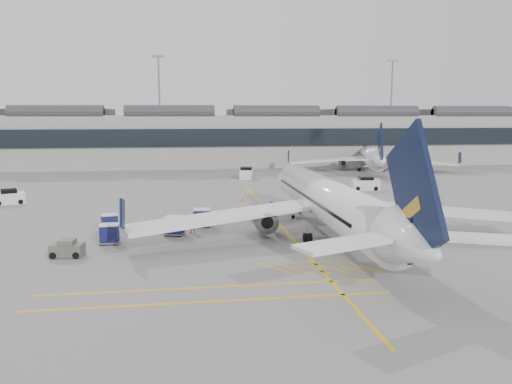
{
  "coord_description": "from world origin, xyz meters",
  "views": [
    {
      "loc": [
        0.5,
        -40.63,
        10.8
      ],
      "look_at": [
        6.97,
        3.66,
        4.0
      ],
      "focal_mm": 35.0,
      "sensor_mm": 36.0,
      "label": 1
    }
  ],
  "objects": [
    {
      "name": "ground",
      "position": [
        0.0,
        0.0,
        0.0
      ],
      "size": [
        220.0,
        220.0,
        0.0
      ],
      "primitive_type": "plane",
      "color": "gray",
      "rests_on": "ground"
    },
    {
      "name": "apron_markings",
      "position": [
        10.0,
        10.0,
        0.01
      ],
      "size": [
        0.25,
        60.0,
        0.01
      ],
      "primitive_type": "cube",
      "color": "gold",
      "rests_on": "ground"
    },
    {
      "name": "baggage_cart_b",
      "position": [
        2.2,
        7.94,
        0.96
      ],
      "size": [
        1.86,
        1.6,
        1.79
      ],
      "rotation": [
        0.0,
        0.0,
        -0.13
      ],
      "color": "gray",
      "rests_on": "ground"
    },
    {
      "name": "airliner_main",
      "position": [
        13.55,
        2.17,
        3.14
      ],
      "size": [
        36.8,
        40.18,
        10.69
      ],
      "rotation": [
        0.0,
        0.0,
        -0.0
      ],
      "color": "white",
      "rests_on": "ground"
    },
    {
      "name": "belt_loader",
      "position": [
        10.23,
        10.29,
        0.55
      ],
      "size": [
        4.73,
        3.06,
        1.89
      ],
      "rotation": [
        0.0,
        0.0,
        0.42
      ],
      "color": "silver",
      "rests_on": "ground"
    },
    {
      "name": "service_van_left",
      "position": [
        -21.06,
        24.31,
        0.83
      ],
      "size": [
        4.02,
        2.99,
        1.85
      ],
      "rotation": [
        0.0,
        0.0,
        0.37
      ],
      "color": "silver",
      "rests_on": "ground"
    },
    {
      "name": "pushback_tug",
      "position": [
        -8.59,
        -1.31,
        0.6
      ],
      "size": [
        2.58,
        1.75,
        1.36
      ],
      "rotation": [
        0.0,
        0.0,
        -0.11
      ],
      "color": "#53584A",
      "rests_on": "ground"
    },
    {
      "name": "baggage_cart_c",
      "position": [
        -5.88,
        2.23,
        0.93
      ],
      "size": [
        1.65,
        1.36,
        1.73
      ],
      "rotation": [
        0.0,
        0.0,
        -0.01
      ],
      "color": "gray",
      "rests_on": "ground"
    },
    {
      "name": "service_van_mid",
      "position": [
        11.4,
        45.49,
        0.93
      ],
      "size": [
        2.89,
        4.41,
        2.09
      ],
      "rotation": [
        0.0,
        0.0,
        1.35
      ],
      "color": "silver",
      "rests_on": "ground"
    },
    {
      "name": "terminal",
      "position": [
        0.0,
        71.93,
        6.14
      ],
      "size": [
        200.0,
        20.45,
        12.4
      ],
      "color": "#9E9E99",
      "rests_on": "ground"
    },
    {
      "name": "baggage_cart_a",
      "position": [
        -0.45,
        4.62,
        0.95
      ],
      "size": [
        2.04,
        1.85,
        1.78
      ],
      "rotation": [
        0.0,
        0.0,
        -0.32
      ],
      "color": "gray",
      "rests_on": "ground"
    },
    {
      "name": "airliner_far",
      "position": [
        37.75,
        54.95,
        2.87
      ],
      "size": [
        32.45,
        35.92,
        9.77
      ],
      "rotation": [
        0.0,
        0.0,
        -0.27
      ],
      "color": "white",
      "rests_on": "ground"
    },
    {
      "name": "light_masts",
      "position": [
        -1.67,
        86.0,
        14.49
      ],
      "size": [
        113.0,
        0.6,
        25.45
      ],
      "color": "slate",
      "rests_on": "ground"
    },
    {
      "name": "safety_cone_engine",
      "position": [
        17.67,
        5.22,
        0.28
      ],
      "size": [
        0.4,
        0.4,
        0.55
      ],
      "primitive_type": "cone",
      "color": "#F24C0A",
      "rests_on": "ground"
    },
    {
      "name": "baggage_cart_d",
      "position": [
        -6.55,
        7.13,
        0.89
      ],
      "size": [
        1.85,
        1.65,
        1.65
      ],
      "rotation": [
        0.0,
        0.0,
        0.25
      ],
      "color": "gray",
      "rests_on": "ground"
    },
    {
      "name": "service_van_right",
      "position": [
        27.12,
        29.33,
        0.91
      ],
      "size": [
        4.19,
        2.49,
        2.03
      ],
      "rotation": [
        0.0,
        0.0,
        -0.13
      ],
      "color": "silver",
      "rests_on": "ground"
    },
    {
      "name": "safety_cone_nose",
      "position": [
        8.0,
        22.21,
        0.29
      ],
      "size": [
        0.41,
        0.41,
        0.57
      ],
      "primitive_type": "cone",
      "color": "#F24C0A",
      "rests_on": "ground"
    },
    {
      "name": "ramp_agent_a",
      "position": [
        7.42,
        9.63,
        0.81
      ],
      "size": [
        0.7,
        0.69,
        1.62
      ],
      "primitive_type": "imported",
      "rotation": [
        0.0,
        0.0,
        0.76
      ],
      "color": "#EB4B0C",
      "rests_on": "ground"
    },
    {
      "name": "ramp_agent_b",
      "position": [
        1.1,
        5.38,
        0.79
      ],
      "size": [
        0.85,
        0.71,
        1.58
      ],
      "primitive_type": "imported",
      "rotation": [
        0.0,
        0.0,
        3.29
      ],
      "color": "#FF580D",
      "rests_on": "ground"
    }
  ]
}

